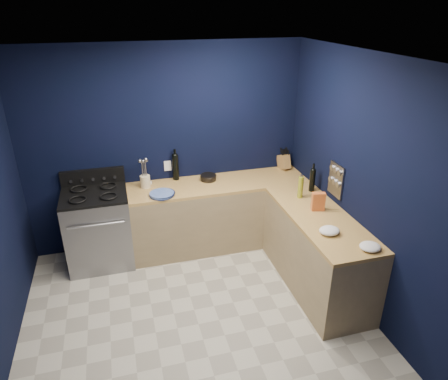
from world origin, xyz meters
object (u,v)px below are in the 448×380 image
object	(u,v)px
plate_stack	(162,194)
knife_block	(284,162)
gas_range	(99,229)
crouton_bag	(318,202)
utensil_crock	(145,181)

from	to	relation	value
plate_stack	knife_block	size ratio (longest dim) A/B	1.49
gas_range	crouton_bag	world-z (taller)	crouton_bag
gas_range	knife_block	size ratio (longest dim) A/B	4.71
plate_stack	crouton_bag	bearing A→B (deg)	-27.19
plate_stack	utensil_crock	size ratio (longest dim) A/B	1.87
plate_stack	utensil_crock	world-z (taller)	utensil_crock
gas_range	knife_block	distance (m)	2.59
gas_range	knife_block	xyz separation A→B (m)	(2.52, 0.25, 0.54)
crouton_bag	plate_stack	bearing A→B (deg)	165.66
knife_block	crouton_bag	world-z (taller)	knife_block
crouton_bag	gas_range	bearing A→B (deg)	170.27
utensil_crock	knife_block	distance (m)	1.91
knife_block	crouton_bag	distance (m)	1.25
plate_stack	knife_block	world-z (taller)	knife_block
utensil_crock	knife_block	size ratio (longest dim) A/B	0.80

